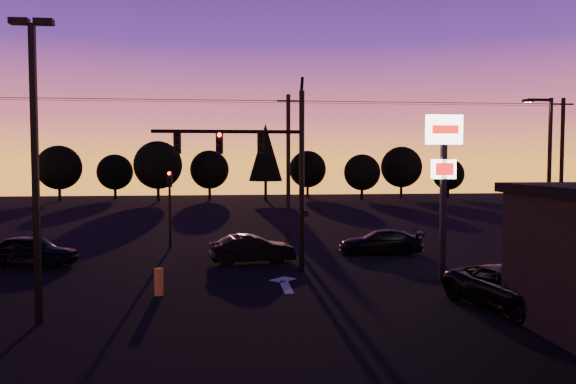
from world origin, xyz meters
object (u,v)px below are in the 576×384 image
(pylon_sign, at_px, (444,161))
(bollard, at_px, (159,282))
(traffic_signal_mast, at_px, (266,161))
(streetlight, at_px, (548,171))
(secondary_signal, at_px, (170,197))
(car_right, at_px, (381,242))
(car_left, at_px, (32,251))
(suv_parked, at_px, (512,289))
(parking_lot_light, at_px, (35,150))
(car_mid, at_px, (252,249))

(pylon_sign, relative_size, bollard, 6.80)
(traffic_signal_mast, height_order, streetlight, traffic_signal_mast)
(pylon_sign, distance_m, bollard, 12.19)
(secondary_signal, xyz_separation_m, streetlight, (18.91, -5.99, 1.56))
(secondary_signal, height_order, car_right, secondary_signal)
(streetlight, height_order, car_right, streetlight)
(traffic_signal_mast, distance_m, secondary_signal, 9.19)
(pylon_sign, xyz_separation_m, car_right, (-0.71, 6.72, -4.28))
(pylon_sign, xyz_separation_m, car_left, (-17.91, 5.15, -4.19))
(traffic_signal_mast, bearing_deg, suv_parked, -42.22)
(parking_lot_light, height_order, car_right, parking_lot_light)
(traffic_signal_mast, relative_size, parking_lot_light, 0.94)
(parking_lot_light, xyz_separation_m, pylon_sign, (14.50, 4.50, -0.36))
(car_left, distance_m, car_mid, 10.33)
(car_left, bearing_deg, bollard, -118.69)
(traffic_signal_mast, xyz_separation_m, car_right, (6.39, 4.23, -4.30))
(secondary_signal, height_order, suv_parked, secondary_signal)
(pylon_sign, distance_m, car_right, 8.00)
(streetlight, distance_m, car_mid, 14.99)
(secondary_signal, height_order, pylon_sign, pylon_sign)
(car_mid, bearing_deg, traffic_signal_mast, -177.14)
(streetlight, relative_size, bollard, 8.00)
(bollard, distance_m, car_left, 9.23)
(streetlight, bearing_deg, suv_parked, -126.44)
(pylon_sign, xyz_separation_m, suv_parked, (0.62, -4.51, -4.22))
(traffic_signal_mast, relative_size, pylon_sign, 1.26)
(secondary_signal, height_order, bollard, secondary_signal)
(parking_lot_light, height_order, streetlight, parking_lot_light)
(pylon_sign, bearing_deg, car_left, 163.96)
(car_right, bearing_deg, streetlight, 80.48)
(parking_lot_light, height_order, bollard, parking_lot_light)
(secondary_signal, relative_size, car_left, 1.02)
(car_left, height_order, suv_parked, car_left)
(parking_lot_light, xyz_separation_m, car_left, (-3.41, 9.65, -4.55))
(secondary_signal, bearing_deg, suv_parked, -48.96)
(bollard, bearing_deg, secondary_signal, 93.58)
(traffic_signal_mast, height_order, parking_lot_light, parking_lot_light)
(traffic_signal_mast, distance_m, car_right, 8.79)
(pylon_sign, distance_m, streetlight, 8.00)
(parking_lot_light, xyz_separation_m, car_mid, (6.92, 9.36, -4.60))
(car_right, distance_m, suv_parked, 11.31)
(traffic_signal_mast, bearing_deg, pylon_sign, -19.36)
(suv_parked, bearing_deg, bollard, 150.25)
(parking_lot_light, bearing_deg, car_right, 39.13)
(streetlight, relative_size, car_right, 1.82)
(pylon_sign, bearing_deg, parking_lot_light, -162.77)
(traffic_signal_mast, height_order, bollard, traffic_signal_mast)
(parking_lot_light, bearing_deg, pylon_sign, 17.23)
(secondary_signal, xyz_separation_m, suv_parked, (12.62, -14.50, -2.17))
(car_mid, bearing_deg, secondary_signal, 32.12)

